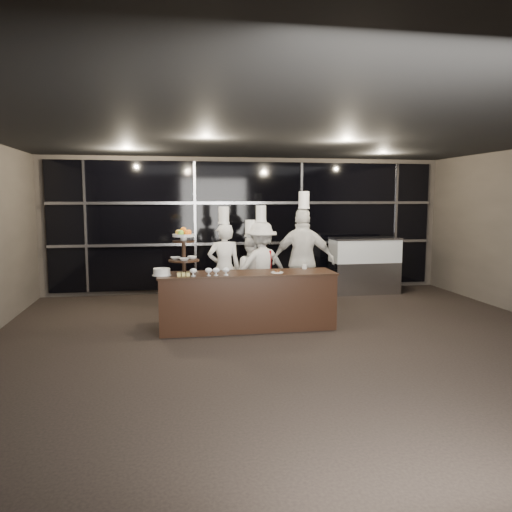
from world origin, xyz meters
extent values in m
plane|color=black|center=(0.00, 0.00, 0.00)|extent=(10.00, 10.00, 0.00)
plane|color=black|center=(0.00, 0.00, 3.00)|extent=(10.00, 10.00, 0.00)
plane|color=#473F38|center=(0.00, 5.00, 1.50)|extent=(9.00, 0.00, 9.00)
cube|color=black|center=(0.00, 4.94, 1.50)|extent=(8.60, 0.04, 2.80)
cube|color=#A5A5AA|center=(0.00, 4.89, 1.10)|extent=(8.60, 0.06, 0.06)
cube|color=#A5A5AA|center=(0.00, 4.89, 2.00)|extent=(8.60, 0.06, 0.06)
cube|color=#A5A5AA|center=(-3.50, 4.91, 1.50)|extent=(0.05, 0.05, 2.80)
cube|color=#A5A5AA|center=(-1.20, 4.91, 1.50)|extent=(0.05, 0.05, 2.80)
cube|color=#A5A5AA|center=(1.20, 4.91, 1.50)|extent=(0.05, 0.05, 2.80)
cube|color=#A5A5AA|center=(3.50, 4.91, 1.50)|extent=(0.05, 0.05, 2.80)
cube|color=black|center=(-0.55, 1.74, 0.45)|extent=(2.80, 0.70, 0.90)
cube|color=black|center=(-0.55, 1.74, 0.91)|extent=(2.84, 0.74, 0.03)
cylinder|color=black|center=(-1.55, 1.74, 0.94)|extent=(0.24, 0.24, 0.03)
cylinder|color=black|center=(-1.55, 1.74, 1.27)|extent=(0.06, 0.06, 0.70)
cylinder|color=black|center=(-1.55, 1.74, 1.14)|extent=(0.48, 0.48, 0.02)
cylinder|color=black|center=(-1.55, 1.74, 1.44)|extent=(0.34, 0.34, 0.02)
cylinder|color=white|center=(-1.55, 1.74, 1.48)|extent=(0.10, 0.10, 0.06)
cylinder|color=white|center=(-1.55, 1.74, 1.53)|extent=(0.34, 0.34, 0.04)
sphere|color=orange|center=(-1.47, 1.74, 1.58)|extent=(0.09, 0.09, 0.09)
sphere|color=#63B22D|center=(-1.51, 1.81, 1.58)|extent=(0.09, 0.09, 0.09)
sphere|color=orange|center=(-1.59, 1.81, 1.58)|extent=(0.09, 0.09, 0.09)
sphere|color=gold|center=(-1.63, 1.74, 1.58)|extent=(0.09, 0.09, 0.09)
sphere|color=#76C031|center=(-1.59, 1.67, 1.58)|extent=(0.09, 0.09, 0.09)
sphere|color=orange|center=(-1.51, 1.67, 1.58)|extent=(0.09, 0.09, 0.09)
sphere|color=orange|center=(-1.55, 1.74, 1.62)|extent=(0.09, 0.09, 0.09)
imported|color=white|center=(-1.68, 1.80, 1.17)|extent=(0.16, 0.16, 0.04)
imported|color=white|center=(-1.42, 1.80, 1.18)|extent=(0.15, 0.15, 0.05)
imported|color=white|center=(-1.55, 1.62, 1.17)|extent=(0.16, 0.16, 0.04)
cylinder|color=silver|center=(-1.42, 1.52, 0.93)|extent=(0.07, 0.07, 0.01)
cylinder|color=silver|center=(-1.42, 1.52, 0.96)|extent=(0.02, 0.02, 0.05)
ellipsoid|color=silver|center=(-1.42, 1.52, 1.01)|extent=(0.11, 0.11, 0.08)
ellipsoid|color=#24D04B|center=(-1.42, 1.52, 1.01)|extent=(0.08, 0.08, 0.05)
cylinder|color=silver|center=(-1.19, 1.52, 0.93)|extent=(0.07, 0.07, 0.01)
cylinder|color=silver|center=(-1.19, 1.52, 0.96)|extent=(0.02, 0.02, 0.05)
ellipsoid|color=silver|center=(-1.19, 1.52, 1.01)|extent=(0.11, 0.11, 0.08)
ellipsoid|color=#BA2033|center=(-1.19, 1.52, 1.01)|extent=(0.08, 0.08, 0.05)
cylinder|color=silver|center=(-1.07, 1.52, 0.93)|extent=(0.07, 0.07, 0.01)
cylinder|color=silver|center=(-1.07, 1.52, 0.96)|extent=(0.02, 0.02, 0.05)
ellipsoid|color=silver|center=(-1.07, 1.52, 1.01)|extent=(0.11, 0.11, 0.08)
ellipsoid|color=beige|center=(-1.07, 1.52, 1.01)|extent=(0.08, 0.08, 0.05)
cylinder|color=silver|center=(-0.92, 1.52, 0.93)|extent=(0.07, 0.07, 0.01)
cylinder|color=silver|center=(-0.92, 1.52, 0.96)|extent=(0.02, 0.02, 0.05)
ellipsoid|color=silver|center=(-0.92, 1.52, 1.01)|extent=(0.11, 0.11, 0.08)
ellipsoid|color=#492017|center=(-0.92, 1.52, 1.01)|extent=(0.08, 0.08, 0.05)
cylinder|color=white|center=(-1.90, 1.69, 0.93)|extent=(0.30, 0.30, 0.01)
cylinder|color=white|center=(-1.90, 1.69, 0.98)|extent=(0.26, 0.26, 0.10)
cube|color=#F0E075|center=(-1.64, 1.54, 0.95)|extent=(0.06, 0.06, 0.05)
cube|color=#F0E075|center=(-1.57, 1.54, 0.95)|extent=(0.06, 0.06, 0.05)
cube|color=#F0E075|center=(-1.50, 1.54, 0.95)|extent=(0.06, 0.06, 0.05)
cube|color=#F0E075|center=(-1.64, 1.61, 0.95)|extent=(0.06, 0.06, 0.05)
cube|color=#F0E075|center=(-1.57, 1.61, 0.95)|extent=(0.06, 0.06, 0.05)
cube|color=#F0E075|center=(-1.50, 1.61, 0.95)|extent=(0.06, 0.06, 0.05)
cylinder|color=white|center=(-0.08, 1.64, 0.93)|extent=(0.20, 0.20, 0.01)
cylinder|color=#4C2814|center=(-0.08, 1.64, 0.95)|extent=(0.08, 0.08, 0.04)
cylinder|color=white|center=(0.47, 1.99, 0.96)|extent=(0.08, 0.08, 0.07)
cube|color=#A5A5AA|center=(2.49, 4.30, 0.35)|extent=(1.47, 0.63, 0.70)
cube|color=silver|center=(2.49, 4.30, 0.95)|extent=(1.47, 0.63, 0.50)
cube|color=#FFC67F|center=(2.49, 4.30, 0.95)|extent=(1.37, 0.53, 0.40)
cube|color=#A5A5AA|center=(2.49, 4.30, 1.22)|extent=(1.49, 0.65, 0.04)
imported|color=silver|center=(-0.79, 2.89, 0.83)|extent=(0.62, 0.43, 1.66)
cylinder|color=white|center=(-0.79, 2.89, 1.81)|extent=(0.19, 0.19, 0.30)
cylinder|color=white|center=(-0.79, 2.89, 1.66)|extent=(0.21, 0.21, 0.03)
imported|color=silver|center=(-0.29, 3.03, 0.70)|extent=(0.83, 0.75, 1.41)
cylinder|color=white|center=(-0.29, 3.03, 1.56)|extent=(0.19, 0.19, 0.30)
cylinder|color=white|center=(-0.29, 3.03, 1.41)|extent=(0.21, 0.21, 0.03)
imported|color=silver|center=(-0.09, 2.97, 0.84)|extent=(1.19, 0.84, 1.68)
cylinder|color=white|center=(-0.09, 2.97, 1.83)|extent=(0.19, 0.19, 0.30)
cylinder|color=white|center=(-0.09, 2.97, 1.68)|extent=(0.21, 0.21, 0.03)
cube|color=maroon|center=(-0.09, 2.85, 0.84)|extent=(0.34, 0.03, 0.63)
imported|color=silver|center=(0.63, 2.63, 0.96)|extent=(1.22, 0.79, 1.93)
cylinder|color=white|center=(0.63, 2.63, 2.08)|extent=(0.19, 0.19, 0.30)
cylinder|color=white|center=(0.63, 2.63, 1.93)|extent=(0.21, 0.21, 0.03)
camera|label=1|loc=(-1.79, -6.07, 2.12)|focal=35.00mm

